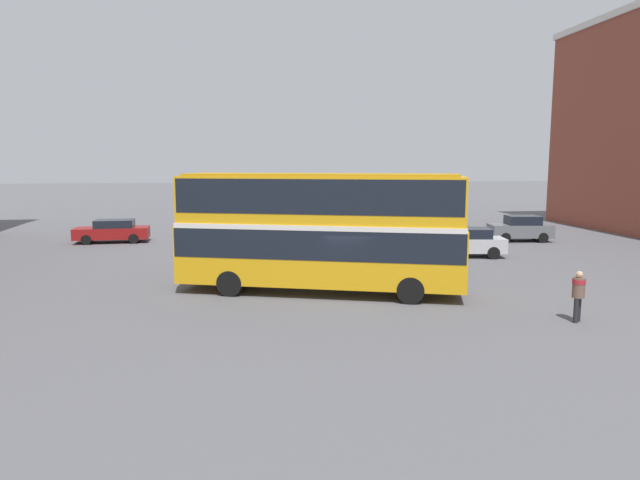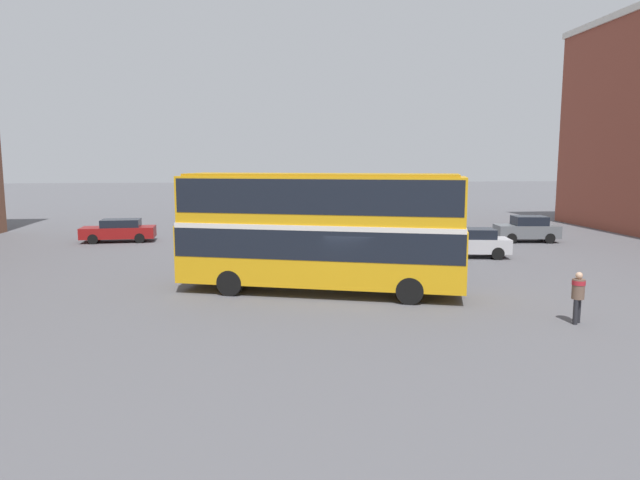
{
  "view_description": "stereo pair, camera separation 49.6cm",
  "coord_description": "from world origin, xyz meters",
  "px_view_note": "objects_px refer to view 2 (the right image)",
  "views": [
    {
      "loc": [
        -4.1,
        -21.56,
        5.27
      ],
      "look_at": [
        -1.24,
        0.69,
        2.15
      ],
      "focal_mm": 32.0,
      "sensor_mm": 36.0,
      "label": 1
    },
    {
      "loc": [
        -3.61,
        -21.62,
        5.27
      ],
      "look_at": [
        -1.24,
        0.69,
        2.15
      ],
      "focal_mm": 32.0,
      "sensor_mm": 36.0,
      "label": 2
    }
  ],
  "objects_px": {
    "double_decker_bus": "(320,225)",
    "parked_car_kerb_near": "(119,230)",
    "parked_car_kerb_far": "(527,229)",
    "pedestrian_foreground": "(578,292)",
    "parked_car_side_street": "(472,243)"
  },
  "relations": [
    {
      "from": "parked_car_side_street",
      "to": "pedestrian_foreground",
      "type": "bearing_deg",
      "value": 93.27
    },
    {
      "from": "parked_car_kerb_near",
      "to": "parked_car_kerb_far",
      "type": "xyz_separation_m",
      "value": [
        26.63,
        -2.79,
        0.09
      ]
    },
    {
      "from": "parked_car_kerb_far",
      "to": "double_decker_bus",
      "type": "bearing_deg",
      "value": 47.62
    },
    {
      "from": "parked_car_kerb_far",
      "to": "parked_car_kerb_near",
      "type": "bearing_deg",
      "value": 0.58
    },
    {
      "from": "parked_car_kerb_near",
      "to": "parked_car_side_street",
      "type": "relative_size",
      "value": 1.12
    },
    {
      "from": "parked_car_kerb_near",
      "to": "pedestrian_foreground",
      "type": "bearing_deg",
      "value": 128.83
    },
    {
      "from": "pedestrian_foreground",
      "to": "parked_car_side_street",
      "type": "xyz_separation_m",
      "value": [
        1.38,
        12.89,
        -0.24
      ]
    },
    {
      "from": "pedestrian_foreground",
      "to": "parked_car_side_street",
      "type": "height_order",
      "value": "pedestrian_foreground"
    },
    {
      "from": "parked_car_kerb_far",
      "to": "pedestrian_foreground",
      "type": "bearing_deg",
      "value": 75.16
    },
    {
      "from": "double_decker_bus",
      "to": "parked_car_kerb_near",
      "type": "xyz_separation_m",
      "value": [
        -11.57,
        15.91,
        -1.98
      ]
    },
    {
      "from": "double_decker_bus",
      "to": "parked_car_kerb_near",
      "type": "relative_size",
      "value": 2.44
    },
    {
      "from": "double_decker_bus",
      "to": "parked_car_side_street",
      "type": "height_order",
      "value": "double_decker_bus"
    },
    {
      "from": "parked_car_kerb_far",
      "to": "parked_car_side_street",
      "type": "relative_size",
      "value": 0.98
    },
    {
      "from": "parked_car_kerb_near",
      "to": "parked_car_side_street",
      "type": "xyz_separation_m",
      "value": [
        20.82,
        -8.25,
        0.05
      ]
    },
    {
      "from": "parked_car_kerb_near",
      "to": "parked_car_kerb_far",
      "type": "bearing_deg",
      "value": 170.25
    }
  ]
}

